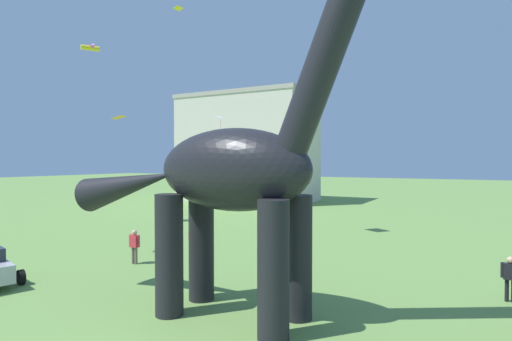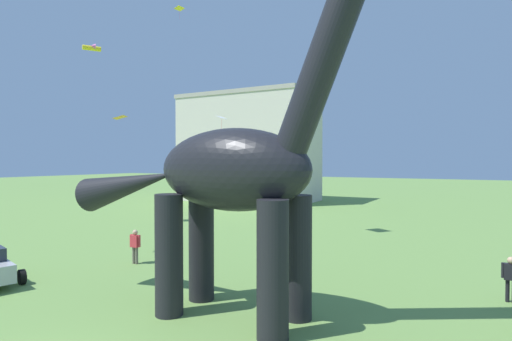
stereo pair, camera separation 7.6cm
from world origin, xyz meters
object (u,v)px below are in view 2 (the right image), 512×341
person_strolling_adult (135,243)px  kite_near_low (179,9)px  kite_far_right (120,117)px  kite_mid_center (222,118)px  dinosaur_sculpture (231,170)px  person_near_flyer (192,237)px  person_watching_child (511,275)px  kite_drifting (92,48)px

person_strolling_adult → kite_near_low: 19.00m
person_strolling_adult → kite_far_right: bearing=102.3°
kite_far_right → kite_mid_center: 8.43m
dinosaur_sculpture → person_near_flyer: dinosaur_sculpture is taller
kite_near_low → person_strolling_adult: bearing=-62.0°
person_strolling_adult → person_watching_child: 16.14m
person_near_flyer → person_strolling_adult: bearing=94.3°
person_strolling_adult → kite_drifting: bearing=109.1°
dinosaur_sculpture → person_watching_child: 10.78m
person_strolling_adult → kite_far_right: size_ratio=1.10×
kite_near_low → dinosaur_sculpture: bearing=-45.4°
person_watching_child → kite_near_low: bearing=76.2°
kite_far_right → kite_near_low: size_ratio=1.81×
person_watching_child → person_near_flyer: bearing=88.5°
person_watching_child → kite_near_low: size_ratio=1.93×
person_near_flyer → kite_near_low: (-5.31, 5.38, 15.88)m
person_near_flyer → person_strolling_adult: person_strolling_adult is taller
kite_mid_center → kite_drifting: size_ratio=0.70×
dinosaur_sculpture → kite_drifting: (-22.81, 13.32, 10.09)m
person_near_flyer → kite_far_right: 14.18m
dinosaur_sculpture → kite_drifting: 28.28m
person_strolling_adult → kite_near_low: (-5.17, 9.71, 15.49)m
kite_mid_center → kite_near_low: kite_near_low is taller
person_near_flyer → kite_far_right: kite_far_right is taller
person_near_flyer → kite_drifting: (-15.08, 5.46, 14.26)m
person_near_flyer → dinosaur_sculpture: bearing=140.6°
person_near_flyer → kite_far_right: bearing=-17.0°
kite_drifting → kite_near_low: size_ratio=1.84×
person_near_flyer → kite_mid_center: kite_mid_center is taller
dinosaur_sculpture → kite_mid_center: 18.86m
kite_mid_center → kite_drifting: 13.98m
dinosaur_sculpture → kite_far_right: (-18.54, 12.48, 3.77)m
person_watching_child → kite_near_low: 27.17m
dinosaur_sculpture → person_watching_child: size_ratio=8.08×
kite_far_right → person_strolling_adult: bearing=-40.0°
person_strolling_adult → kite_drifting: (-14.94, 9.79, 13.88)m
kite_far_right → dinosaur_sculpture: bearing=-33.9°
dinosaur_sculpture → kite_far_right: bearing=151.0°
person_near_flyer → kite_far_right: size_ratio=0.69×
dinosaur_sculpture → kite_mid_center: dinosaur_sculpture is taller
person_strolling_adult → dinosaur_sculpture: bearing=-61.9°
kite_far_right → person_near_flyer: bearing=-23.1°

